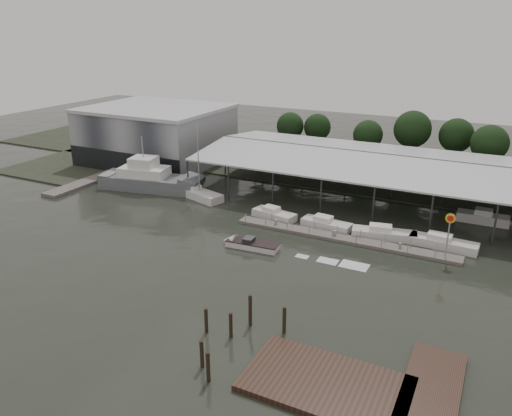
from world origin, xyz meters
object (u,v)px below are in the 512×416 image
at_px(speedboat_underway, 248,244).
at_px(white_sailboat, 197,193).
at_px(shell_fuel_sign, 449,227).
at_px(grey_trawler, 151,180).

bearing_deg(speedboat_underway, white_sailboat, -43.29).
bearing_deg(white_sailboat, speedboat_underway, -21.88).
relative_size(shell_fuel_sign, grey_trawler, 0.32).
xyz_separation_m(shell_fuel_sign, speedboat_underway, (-21.37, -7.04, -3.53)).
distance_m(shell_fuel_sign, white_sailboat, 37.24).
xyz_separation_m(shell_fuel_sign, grey_trawler, (-45.51, 5.60, -2.35)).
height_order(shell_fuel_sign, speedboat_underway, shell_fuel_sign).
xyz_separation_m(white_sailboat, speedboat_underway, (15.32, -12.47, -0.25)).
relative_size(shell_fuel_sign, white_sailboat, 0.47).
height_order(grey_trawler, speedboat_underway, grey_trawler).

